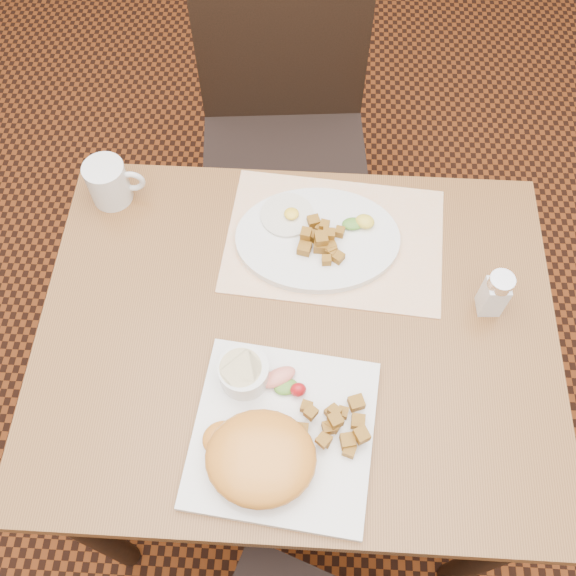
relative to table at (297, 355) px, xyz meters
The scene contains 15 objects.
ground 0.64m from the table, ahead, with size 8.00×8.00×0.00m, color black.
table is the anchor object (origin of this frame).
chair_far 0.68m from the table, 95.41° to the left, with size 0.46×0.47×0.97m.
placemat 0.23m from the table, 72.30° to the left, with size 0.40×0.28×0.00m, color white.
plate_square 0.22m from the table, 94.21° to the right, with size 0.28×0.28×0.02m, color silver.
plate_oval 0.22m from the table, 81.10° to the left, with size 0.30×0.23×0.02m, color silver, non-canonical shape.
hollandaise_mound 0.28m from the table, 100.96° to the right, with size 0.18×0.15×0.06m.
ramekin 0.20m from the table, 129.82° to the right, with size 0.08×0.08×0.05m.
garnish_sq 0.17m from the table, 98.35° to the right, with size 0.08×0.06×0.03m.
fried_egg 0.26m from the table, 97.36° to the left, with size 0.10×0.10×0.02m.
garnish_ov 0.27m from the table, 63.62° to the left, with size 0.07×0.04×0.02m.
salt_shaker 0.37m from the table, 10.65° to the left, with size 0.04×0.04×0.10m.
coffee_mug 0.48m from the table, 144.09° to the left, with size 0.11×0.08×0.09m.
home_fries_sq 0.23m from the table, 68.39° to the right, with size 0.11×0.10×0.04m.
home_fries_ov 0.22m from the table, 77.91° to the left, with size 0.09×0.10×0.04m.
Camera 1 is at (0.01, -0.48, 1.75)m, focal length 40.00 mm.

